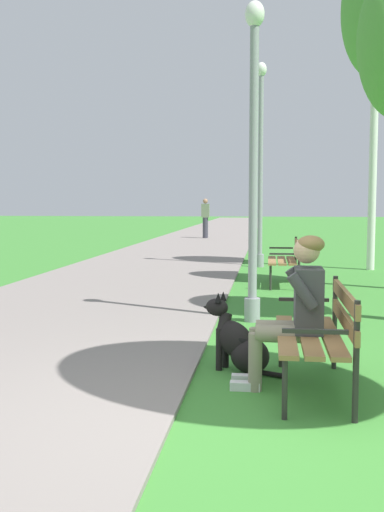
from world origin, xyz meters
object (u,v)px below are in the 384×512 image
park_bench_mid (287,257)px  lamp_post_near (253,159)px  dog_black (240,343)px  pedestrian_distant (205,218)px  park_bench_near (321,328)px  person_seated_on_near_bench (295,306)px  birch_tree_fourth (377,14)px  lamp_post_mid (261,163)px

park_bench_mid → lamp_post_near: lamp_post_near is taller
dog_black → lamp_post_near: (0.05, 2.34, 1.79)m
park_bench_mid → dog_black: park_bench_mid is taller
pedestrian_distant → lamp_post_near: bearing=-82.1°
park_bench_mid → dog_black: (-0.59, -5.82, -0.25)m
park_bench_near → dog_black: (-0.67, 0.49, -0.25)m
person_seated_on_near_bench → birch_tree_fourth: size_ratio=0.18×
dog_black → park_bench_mid: bearing=84.3°
park_bench_near → birch_tree_fourth: (1.85, 9.13, 5.06)m
birch_tree_fourth → pedestrian_distant: (-4.85, 10.91, -4.73)m
birch_tree_fourth → lamp_post_mid: bearing=173.4°
park_bench_mid → lamp_post_near: size_ratio=0.38×
lamp_post_near → birch_tree_fourth: size_ratio=0.56×
lamp_post_near → pedestrian_distant: size_ratio=2.40×
pedestrian_distant → park_bench_near: bearing=-81.5°
park_bench_mid → pedestrian_distant: 14.04m
park_bench_mid → dog_black: 5.86m
park_bench_mid → lamp_post_mid: bearing=99.9°
pedestrian_distant → lamp_post_mid: bearing=-77.4°
park_bench_mid → birch_tree_fourth: bearing=55.6°
person_seated_on_near_bench → lamp_post_mid: (-0.42, 9.38, 1.74)m
pedestrian_distant → birch_tree_fourth: bearing=-66.0°
lamp_post_mid → pedestrian_distant: (-2.38, 10.62, -1.58)m
person_seated_on_near_bench → birch_tree_fourth: (2.06, 9.09, 4.89)m
park_bench_mid → birch_tree_fourth: 6.11m
lamp_post_near → birch_tree_fourth: 7.64m
person_seated_on_near_bench → pedestrian_distant: pedestrian_distant is taller
lamp_post_near → lamp_post_mid: lamp_post_mid is taller
park_bench_mid → pedestrian_distant: (-2.92, 13.73, 0.33)m
person_seated_on_near_bench → dog_black: 0.77m
park_bench_near → birch_tree_fourth: size_ratio=0.21×
lamp_post_near → birch_tree_fourth: bearing=68.6°
dog_black → birch_tree_fourth: (2.52, 8.65, 5.31)m
lamp_post_mid → birch_tree_fourth: bearing=-6.6°
birch_tree_fourth → dog_black: bearing=-106.2°
park_bench_mid → lamp_post_mid: (-0.54, 3.11, 1.91)m
park_bench_mid → lamp_post_mid: size_ratio=0.32×
park_bench_near → lamp_post_mid: bearing=93.8°
lamp_post_mid → dog_black: bearing=-90.3°
dog_black → lamp_post_mid: lamp_post_mid is taller
birch_tree_fourth → person_seated_on_near_bench: bearing=-102.7°
park_bench_near → pedestrian_distant: bearing=98.5°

